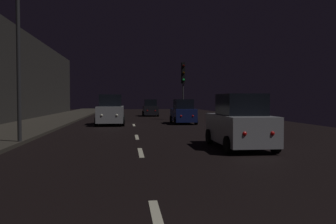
% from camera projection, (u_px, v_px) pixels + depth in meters
% --- Properties ---
extents(ground, '(26.14, 84.00, 0.02)m').
position_uv_depth(ground, '(134.00, 124.00, 26.66)').
color(ground, black).
extents(sidewalk_left, '(4.40, 84.00, 0.15)m').
position_uv_depth(sidewalk_left, '(39.00, 124.00, 25.87)').
color(sidewalk_left, '#38332B').
rests_on(sidewalk_left, ground).
extents(lane_centerline, '(0.16, 22.51, 0.01)m').
position_uv_depth(lane_centerline, '(138.00, 143.00, 15.08)').
color(lane_centerline, beige).
rests_on(lane_centerline, ground).
extents(traffic_light_far_right, '(0.33, 0.47, 5.20)m').
position_uv_depth(traffic_light_far_right, '(183.00, 78.00, 32.11)').
color(traffic_light_far_right, '#38383A').
rests_on(traffic_light_far_right, ground).
extents(streetlamp_overhead, '(1.70, 0.44, 7.18)m').
position_uv_depth(streetlamp_overhead, '(30.00, 26.00, 14.16)').
color(streetlamp_overhead, '#2D2D30').
rests_on(streetlamp_overhead, ground).
extents(car_approaching_headlights, '(2.02, 4.38, 2.20)m').
position_uv_depth(car_approaching_headlights, '(111.00, 111.00, 25.81)').
color(car_approaching_headlights, '#A5A8AD').
rests_on(car_approaching_headlights, ground).
extents(car_parked_right_near, '(1.88, 4.07, 2.05)m').
position_uv_depth(car_parked_right_near, '(240.00, 123.00, 13.40)').
color(car_parked_right_near, '#A5A8AD').
rests_on(car_parked_right_near, ground).
extents(car_parked_right_far, '(1.71, 3.70, 1.86)m').
position_uv_depth(car_parked_right_far, '(183.00, 113.00, 27.05)').
color(car_parked_right_far, '#141E51').
rests_on(car_parked_right_far, ground).
extents(car_distant_taillights, '(1.71, 3.70, 1.87)m').
position_uv_depth(car_distant_taillights, '(150.00, 108.00, 39.61)').
color(car_distant_taillights, black).
rests_on(car_distant_taillights, ground).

